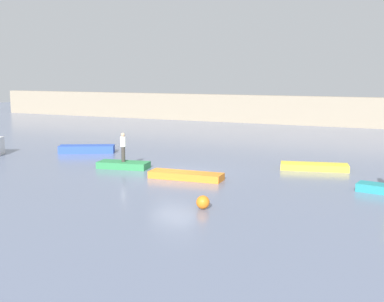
{
  "coord_description": "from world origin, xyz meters",
  "views": [
    {
      "loc": [
        11.76,
        -23.47,
        5.5
      ],
      "look_at": [
        -0.4,
        3.16,
        0.81
      ],
      "focal_mm": 45.46,
      "sensor_mm": 36.0,
      "label": 1
    }
  ],
  "objects": [
    {
      "name": "rowboat_orange",
      "position": [
        1.08,
        -0.86,
        0.19
      ],
      "size": [
        4.0,
        1.37,
        0.37
      ],
      "primitive_type": "cube",
      "rotation": [
        0.0,
        0.0,
        0.07
      ],
      "color": "orange",
      "rests_on": "ground_plane"
    },
    {
      "name": "embankment_wall",
      "position": [
        0.0,
        28.87,
        1.55
      ],
      "size": [
        80.0,
        1.2,
        3.1
      ],
      "primitive_type": "cube",
      "color": "gray",
      "rests_on": "ground_plane"
    },
    {
      "name": "rowboat_yellow",
      "position": [
        6.76,
        4.46,
        0.18
      ],
      "size": [
        3.97,
        2.01,
        0.36
      ],
      "primitive_type": "cube",
      "rotation": [
        0.0,
        0.0,
        0.23
      ],
      "color": "gold",
      "rests_on": "ground_plane"
    },
    {
      "name": "mooring_buoy",
      "position": [
        4.15,
        -5.72,
        0.28
      ],
      "size": [
        0.56,
        0.56,
        0.56
      ],
      "primitive_type": "sphere",
      "color": "orange",
      "rests_on": "ground_plane"
    },
    {
      "name": "person_white_shirt",
      "position": [
        -3.52,
        0.3,
        1.33
      ],
      "size": [
        0.32,
        0.32,
        1.7
      ],
      "color": "#38332D",
      "rests_on": "rowboat_green"
    },
    {
      "name": "ground_plane",
      "position": [
        0.0,
        0.0,
        0.0
      ],
      "size": [
        120.0,
        120.0,
        0.0
      ],
      "primitive_type": "plane",
      "color": "slate"
    },
    {
      "name": "rowboat_blue",
      "position": [
        -8.91,
        4.03,
        0.26
      ],
      "size": [
        3.87,
        2.7,
        0.52
      ],
      "primitive_type": "cube",
      "rotation": [
        0.0,
        0.0,
        0.48
      ],
      "color": "#2B4CAD",
      "rests_on": "ground_plane"
    },
    {
      "name": "rowboat_green",
      "position": [
        -3.52,
        0.3,
        0.19
      ],
      "size": [
        3.13,
        1.68,
        0.39
      ],
      "primitive_type": "cube",
      "rotation": [
        0.0,
        0.0,
        0.17
      ],
      "color": "#2D7F47",
      "rests_on": "ground_plane"
    }
  ]
}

